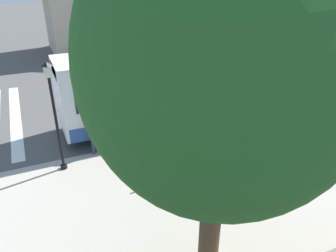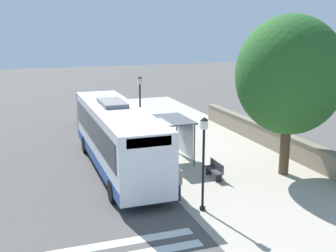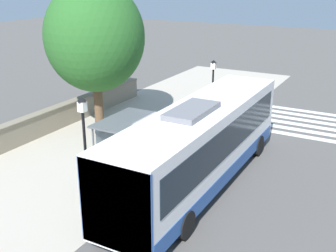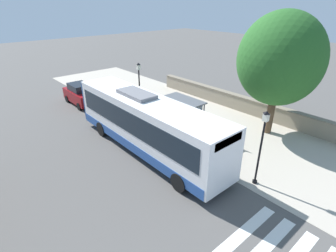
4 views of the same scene
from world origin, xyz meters
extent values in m
plane|color=#514F4C|center=(0.00, 0.00, 0.00)|extent=(120.00, 120.00, 0.00)
cube|color=#ADA393|center=(-4.50, 0.00, 0.01)|extent=(9.00, 44.00, 0.02)
cube|color=gray|center=(-8.55, 0.00, 0.62)|extent=(0.50, 20.00, 1.23)
cube|color=#776C5B|center=(-8.55, 0.00, 1.27)|extent=(0.60, 20.00, 0.08)
cube|color=white|center=(1.55, -0.40, 1.92)|extent=(2.50, 12.00, 2.95)
cube|color=black|center=(1.55, -0.40, 2.31)|extent=(2.54, 11.04, 1.30)
cube|color=#264C93|center=(1.55, -0.40, 0.74)|extent=(2.54, 11.76, 0.59)
cube|color=#264C93|center=(1.55, -6.37, 1.92)|extent=(2.54, 0.06, 2.83)
cube|color=black|center=(1.55, 5.56, 3.10)|extent=(1.87, 0.08, 0.41)
cube|color=slate|center=(1.55, -1.30, 3.51)|extent=(1.25, 2.64, 0.22)
cylinder|color=black|center=(0.38, 3.80, 0.50)|extent=(0.30, 1.00, 1.00)
cylinder|color=black|center=(2.72, 3.80, 0.50)|extent=(0.30, 1.00, 1.00)
cylinder|color=black|center=(0.38, -4.12, 0.50)|extent=(0.30, 1.00, 1.00)
cylinder|color=black|center=(2.72, -4.12, 0.50)|extent=(0.30, 1.00, 1.00)
cylinder|color=#515459|center=(-1.02, -2.20, 1.20)|extent=(0.08, 0.08, 2.40)
cylinder|color=#515459|center=(-1.02, 0.57, 1.20)|extent=(0.08, 0.08, 2.40)
cylinder|color=#515459|center=(-2.54, -2.20, 1.20)|extent=(0.08, 0.08, 2.40)
cylinder|color=#515459|center=(-2.54, 0.57, 1.20)|extent=(0.08, 0.08, 2.40)
cube|color=#515459|center=(-1.78, -0.81, 2.44)|extent=(1.82, 3.07, 0.08)
cube|color=silver|center=(-2.52, -0.81, 1.32)|extent=(0.03, 2.49, 1.92)
cylinder|color=#2D3347|center=(-0.10, 4.69, 0.40)|extent=(0.12, 0.12, 0.79)
cylinder|color=#2D3347|center=(0.06, 4.69, 0.40)|extent=(0.12, 0.12, 0.79)
cube|color=gray|center=(-0.02, 4.69, 1.11)|extent=(0.34, 0.22, 0.64)
sphere|color=tan|center=(-0.02, 4.69, 1.54)|extent=(0.22, 0.22, 0.22)
cube|color=#333338|center=(-2.75, 2.64, 0.45)|extent=(0.40, 1.48, 0.06)
cube|color=#333338|center=(-2.92, 2.64, 0.68)|extent=(0.04, 1.48, 0.40)
cube|color=black|center=(-2.75, 2.05, 0.23)|extent=(0.32, 0.06, 0.45)
cube|color=black|center=(-2.75, 3.23, 0.23)|extent=(0.32, 0.06, 0.45)
cylinder|color=black|center=(-0.94, -4.58, 0.08)|extent=(0.24, 0.24, 0.16)
cylinder|color=black|center=(-0.94, -4.58, 2.00)|extent=(0.10, 0.10, 4.01)
cube|color=silver|center=(-0.94, -4.58, 4.18)|extent=(0.24, 0.24, 0.35)
pyramid|color=black|center=(-0.94, -4.58, 4.43)|extent=(0.28, 0.28, 0.14)
cylinder|color=black|center=(-0.65, 5.93, 0.08)|extent=(0.24, 0.24, 0.16)
cylinder|color=black|center=(-0.65, 5.93, 1.77)|extent=(0.10, 0.10, 3.54)
cube|color=silver|center=(-0.65, 5.93, 3.71)|extent=(0.24, 0.24, 0.35)
pyramid|color=black|center=(-0.65, 5.93, 3.96)|extent=(0.28, 0.28, 0.14)
cylinder|color=brown|center=(-6.50, 3.24, 1.85)|extent=(0.51, 0.51, 3.71)
ellipsoid|color=#265B23|center=(-6.50, 3.24, 5.20)|extent=(5.43, 5.43, 5.97)
cube|color=maroon|center=(1.09, -11.06, 0.76)|extent=(1.73, 4.05, 0.98)
cube|color=black|center=(1.09, -11.17, 1.56)|extent=(1.47, 2.10, 0.61)
cylinder|color=black|center=(0.27, -9.75, 0.32)|extent=(0.22, 0.64, 0.64)
cylinder|color=black|center=(1.90, -9.75, 0.32)|extent=(0.22, 0.64, 0.64)
cylinder|color=black|center=(0.27, -12.38, 0.32)|extent=(0.22, 0.64, 0.64)
cylinder|color=black|center=(1.90, -12.38, 0.32)|extent=(0.22, 0.64, 0.64)
camera|label=1|loc=(-11.46, 6.56, 6.85)|focal=35.00mm
camera|label=2|loc=(6.21, 20.96, 7.59)|focal=45.00mm
camera|label=3|loc=(8.04, -14.95, 8.28)|focal=45.00mm
camera|label=4|loc=(9.96, 11.32, 8.51)|focal=28.00mm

